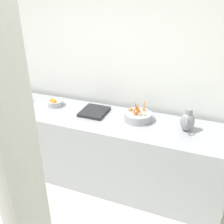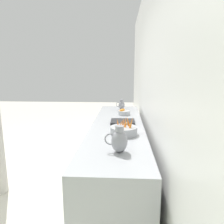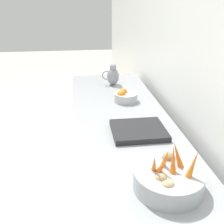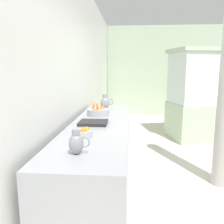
{
  "view_description": "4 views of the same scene",
  "coord_description": "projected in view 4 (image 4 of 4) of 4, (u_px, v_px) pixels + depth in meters",
  "views": [
    {
      "loc": [
        0.9,
        0.87,
        2.27
      ],
      "look_at": [
        -1.41,
        -0.01,
        1.04
      ],
      "focal_mm": 39.97,
      "sensor_mm": 36.0,
      "label": 1
    },
    {
      "loc": [
        -1.56,
        2.64,
        1.67
      ],
      "look_at": [
        -1.42,
        -0.05,
        1.12
      ],
      "focal_mm": 33.87,
      "sensor_mm": 36.0,
      "label": 2
    },
    {
      "loc": [
        -1.19,
        1.17,
        1.72
      ],
      "look_at": [
        -1.37,
        -0.2,
        1.11
      ],
      "focal_mm": 42.34,
      "sensor_mm": 36.0,
      "label": 3
    },
    {
      "loc": [
        -1.11,
        -3.05,
        1.57
      ],
      "look_at": [
        -1.34,
        -0.11,
        1.03
      ],
      "focal_mm": 37.52,
      "sensor_mm": 36.0,
      "label": 4
    }
  ],
  "objects": [
    {
      "name": "ground_plane",
      "position": [
        211.0,
        186.0,
        3.19
      ],
      "size": [
        16.12,
        16.12,
        0.0
      ],
      "primitive_type": "plane",
      "color": "beige"
    },
    {
      "name": "prep_counter",
      "position": [
        101.0,
        157.0,
        3.01
      ],
      "size": [
        0.71,
        2.96,
        0.91
      ],
      "primitive_type": "cube",
      "color": "#9EA0A5",
      "rests_on": "ground_plane"
    },
    {
      "name": "tile_wall_left",
      "position": [
        72.0,
        74.0,
        3.35
      ],
      "size": [
        0.1,
        9.11,
        3.0
      ],
      "primitive_type": "cube",
      "color": "white",
      "rests_on": "ground_plane"
    },
    {
      "name": "vegetable_colander",
      "position": [
        98.0,
        112.0,
        3.38
      ],
      "size": [
        0.32,
        0.32,
        0.23
      ],
      "color": "#9EA0A5",
      "rests_on": "prep_counter"
    },
    {
      "name": "metal_pitcher_tall",
      "position": [
        105.0,
        102.0,
        3.9
      ],
      "size": [
        0.21,
        0.15,
        0.25
      ],
      "color": "gray",
      "rests_on": "prep_counter"
    },
    {
      "name": "metal_pitcher_short",
      "position": [
        76.0,
        143.0,
        1.83
      ],
      "size": [
        0.17,
        0.12,
        0.2
      ],
      "color": "gray",
      "rests_on": "prep_counter"
    },
    {
      "name": "glass_block_booth",
      "position": [
        201.0,
        95.0,
        5.27
      ],
      "size": [
        1.6,
        1.31,
        2.01
      ],
      "color": "#ADC1A3",
      "rests_on": "ground_plane"
    },
    {
      "name": "counter_sink_basin",
      "position": [
        93.0,
        123.0,
        2.85
      ],
      "size": [
        0.34,
        0.3,
        0.04
      ],
      "primitive_type": "cube",
      "color": "#232326",
      "rests_on": "prep_counter"
    },
    {
      "name": "orange_bowl",
      "position": [
        83.0,
        133.0,
        2.29
      ],
      "size": [
        0.2,
        0.2,
        0.1
      ],
      "color": "#ADAFB5",
      "rests_on": "prep_counter"
    }
  ]
}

